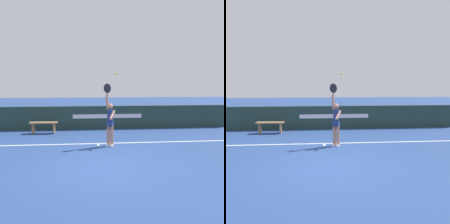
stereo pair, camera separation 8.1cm
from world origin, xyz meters
TOP-DOWN VIEW (x-y plane):
  - ground_plane at (0.00, 0.00)m, footprint 60.00×60.00m
  - court_lines at (0.00, -0.24)m, footprint 10.71×5.84m
  - back_wall at (0.00, 5.66)m, footprint 13.80×0.30m
  - tennis_player at (0.42, 2.21)m, footprint 0.44×0.46m
  - tennis_ball at (0.62, 2.19)m, footprint 0.07×0.07m
  - courtside_bench_near at (-2.39, 4.72)m, footprint 1.24×0.39m

SIDE VIEW (x-z plane):
  - ground_plane at x=0.00m, z-range 0.00..0.00m
  - court_lines at x=0.00m, z-range 0.00..0.00m
  - courtside_bench_near at x=-2.39m, z-range 0.12..0.64m
  - back_wall at x=0.00m, z-range 0.00..1.14m
  - tennis_player at x=0.42m, z-range -0.21..2.08m
  - tennis_ball at x=0.62m, z-range 2.59..2.66m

